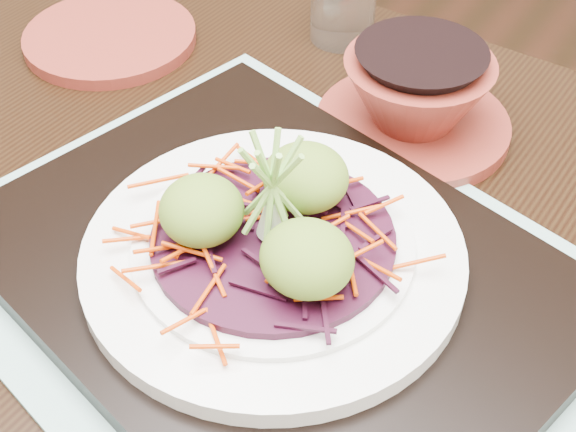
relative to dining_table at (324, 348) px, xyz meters
The scene contains 10 objects.
dining_table is the anchor object (origin of this frame).
placemat 0.10m from the dining_table, 135.05° to the right, with size 0.50×0.39×0.00m, color #88B0A4.
serving_tray 0.12m from the dining_table, 135.05° to the right, with size 0.43×0.32×0.02m, color black.
white_plate 0.13m from the dining_table, 135.05° to the right, with size 0.28×0.28×0.02m.
cabbage_bed 0.15m from the dining_table, 135.05° to the right, with size 0.18×0.18×0.01m, color #360A1F.
carrot_julienne 0.16m from the dining_table, 135.05° to the right, with size 0.22×0.22×0.01m, color #C93903, non-canonical shape.
guacamole_scoops 0.17m from the dining_table, 134.37° to the right, with size 0.15×0.14×0.05m.
scallion_garnish 0.19m from the dining_table, 135.05° to the right, with size 0.06×0.06×0.10m, color #7EB849, non-canonical shape.
terracotta_side_plate 0.41m from the dining_table, 155.85° to the left, with size 0.18×0.18×0.01m, color maroon.
terracotta_bowl_set 0.24m from the dining_table, 97.24° to the left, with size 0.22×0.22×0.07m.
Camera 1 is at (0.29, -0.41, 1.17)m, focal length 50.00 mm.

